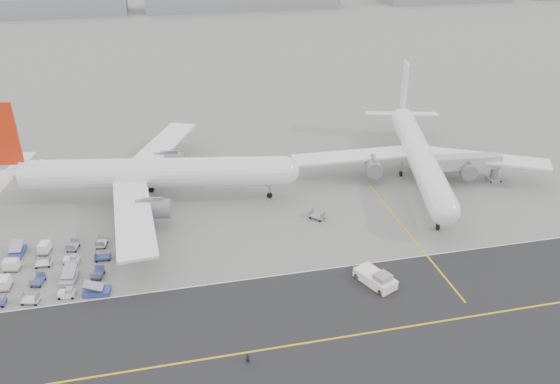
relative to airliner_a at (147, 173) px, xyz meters
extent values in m
plane|color=gray|center=(15.39, -28.24, -5.99)|extent=(700.00, 700.00, 0.00)
cube|color=#252628|center=(20.39, -46.24, -5.98)|extent=(220.00, 32.00, 0.02)
cube|color=gold|center=(20.39, -46.24, -5.96)|extent=(220.00, 0.30, 0.01)
cube|color=silver|center=(20.39, -30.44, -5.96)|extent=(220.00, 0.25, 0.01)
cube|color=gold|center=(45.39, -23.24, -5.97)|extent=(0.30, 40.00, 0.01)
cylinder|color=white|center=(1.48, -0.27, 0.02)|extent=(51.44, 14.93, 5.87)
sphere|color=white|center=(26.67, -4.84, 0.02)|extent=(5.75, 5.75, 5.75)
cone|color=white|center=(-24.95, 4.53, 0.46)|extent=(10.78, 6.98, 5.28)
cube|color=red|center=(-25.56, 4.64, 8.58)|extent=(5.62, 1.50, 12.49)
cube|color=white|center=(-24.95, 9.77, 0.61)|extent=(4.44, 9.72, 0.25)
cube|color=white|center=(-2.51, -15.25, -0.71)|extent=(8.05, 28.45, 0.45)
cube|color=white|center=(3.01, 15.16, -0.71)|extent=(17.25, 28.19, 0.45)
cylinder|color=slate|center=(0.81, -10.94, -2.18)|extent=(6.80, 4.70, 3.64)
cylinder|color=slate|center=(4.60, 9.96, -2.18)|extent=(6.80, 4.70, 3.64)
cylinder|color=black|center=(23.60, -4.29, -5.44)|extent=(1.18, 0.69, 1.11)
cylinder|color=black|center=(-1.00, -3.40, -5.44)|extent=(1.18, 0.69, 1.11)
cylinder|color=black|center=(0.26, 3.53, -5.44)|extent=(1.18, 0.69, 1.11)
cylinder|color=gray|center=(23.60, -4.29, -3.90)|extent=(0.36, 0.36, 3.08)
cylinder|color=white|center=(56.39, -3.19, -0.47)|extent=(17.40, 46.85, 5.39)
sphere|color=white|center=(50.30, -25.91, -0.47)|extent=(5.29, 5.29, 5.29)
cone|color=white|center=(62.78, 20.65, -0.06)|extent=(7.07, 10.13, 4.85)
cube|color=white|center=(62.93, 21.20, 7.40)|extent=(1.82, 5.12, 11.48)
cube|color=white|center=(58.43, 22.70, 0.07)|extent=(8.98, 4.72, 0.25)
cube|color=white|center=(67.58, 20.25, 0.07)|extent=(8.98, 4.72, 0.25)
cube|color=white|center=(42.97, 1.60, -1.14)|extent=(25.92, 6.19, 0.45)
cube|color=white|center=(70.41, -5.76, -1.14)|extent=(25.37, 17.54, 0.45)
cylinder|color=slate|center=(46.67, -1.77, -2.49)|extent=(4.72, 6.41, 3.34)
cylinder|color=slate|center=(65.52, -6.82, -2.49)|extent=(4.72, 6.41, 3.34)
cylinder|color=black|center=(51.04, -23.14, -5.41)|extent=(0.79, 1.26, 1.17)
cylinder|color=black|center=(53.71, -0.68, -5.41)|extent=(0.79, 1.26, 1.17)
cylinder|color=black|center=(59.97, -2.36, -5.41)|extent=(0.79, 1.26, 1.17)
cylinder|color=gray|center=(51.04, -23.14, -3.99)|extent=(0.36, 0.36, 2.83)
cube|color=white|center=(33.90, -35.81, -5.08)|extent=(5.66, 7.40, 1.50)
cube|color=gray|center=(34.51, -37.19, -3.95)|extent=(3.03, 2.93, 0.97)
cylinder|color=gray|center=(32.24, -32.08, -5.46)|extent=(1.29, 2.62, 0.17)
cylinder|color=black|center=(33.68, -38.74, -5.51)|extent=(0.79, 1.06, 0.97)
cylinder|color=black|center=(36.23, -37.60, -5.51)|extent=(0.79, 1.06, 0.97)
cylinder|color=black|center=(31.58, -34.03, -5.51)|extent=(0.79, 1.06, 0.97)
cylinder|color=black|center=(34.13, -32.89, -5.51)|extent=(0.79, 1.06, 0.97)
cylinder|color=gray|center=(72.25, -7.08, -3.92)|extent=(1.66, 1.66, 4.15)
cube|color=gray|center=(72.25, -7.08, -5.63)|extent=(2.96, 2.96, 0.73)
cube|color=#A2A3A7|center=(65.03, -6.34, -1.22)|extent=(15.78, 4.47, 2.70)
cube|color=gray|center=(57.59, -5.58, -1.22)|extent=(1.58, 3.43, 3.11)
cylinder|color=black|center=(73.50, -6.06, -5.68)|extent=(0.37, 0.65, 0.62)
imported|color=black|center=(11.70, -48.19, -5.17)|extent=(0.69, 0.55, 1.66)
camera|label=1|loc=(4.32, -99.97, 46.12)|focal=35.00mm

